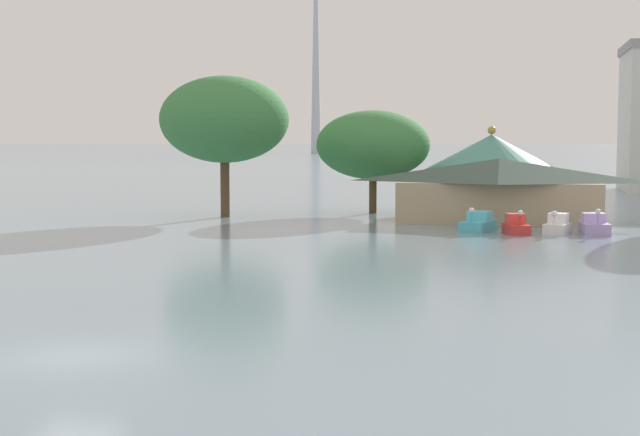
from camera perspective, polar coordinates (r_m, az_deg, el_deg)
ground_plane at (r=27.86m, az=-14.85°, el=-8.24°), size 2000.00×2000.00×0.00m
pedal_boat_cyan at (r=63.29m, az=9.70°, el=-0.33°), size 2.54×3.37×1.68m
pedal_boat_red at (r=61.97m, az=11.96°, el=-0.48°), size 1.90×2.52×1.64m
pedal_boat_white at (r=62.66m, az=14.39°, el=-0.46°), size 1.98×2.68×1.59m
pedal_boat_lavender at (r=63.31m, az=16.50°, el=-0.45°), size 1.92×3.06×1.75m
boathouse at (r=70.27m, az=10.93°, el=1.77°), size 15.94×6.48×4.75m
green_roof_pavilion at (r=78.41m, az=10.48°, el=3.10°), size 11.46×11.46×7.26m
shoreline_tree_tall_left at (r=73.90m, az=-5.90°, el=6.04°), size 10.22×10.22×11.16m
shoreline_tree_mid at (r=77.36m, az=3.28°, el=4.51°), size 9.47×9.47×8.57m
distant_broadcast_tower at (r=370.90m, az=-0.26°, el=12.73°), size 6.69×6.69×144.26m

